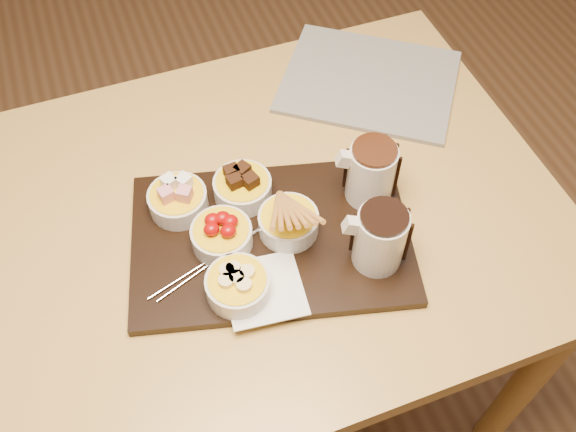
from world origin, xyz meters
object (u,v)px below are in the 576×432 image
object	(u,v)px
pitcher_milk_chocolate	(371,174)
bowl_strawberries	(222,236)
serving_board	(271,239)
newspaper	(369,81)
pitcher_dark_chocolate	(380,239)
dining_table	(221,253)

from	to	relation	value
pitcher_milk_chocolate	bowl_strawberries	bearing A→B (deg)	-163.61
serving_board	newspaper	distance (m)	0.43
bowl_strawberries	newspaper	size ratio (longest dim) A/B	0.29
pitcher_milk_chocolate	newspaper	distance (m)	0.31
serving_board	pitcher_dark_chocolate	world-z (taller)	pitcher_dark_chocolate
serving_board	newspaper	xyz separation A→B (m)	(0.32, 0.30, -0.00)
bowl_strawberries	newspaper	world-z (taller)	bowl_strawberries
serving_board	bowl_strawberries	distance (m)	0.08
dining_table	pitcher_dark_chocolate	xyz separation A→B (m)	(0.22, -0.17, 0.17)
dining_table	pitcher_dark_chocolate	world-z (taller)	pitcher_dark_chocolate
dining_table	pitcher_dark_chocolate	bearing A→B (deg)	-37.89
serving_board	bowl_strawberries	size ratio (longest dim) A/B	4.60
pitcher_dark_chocolate	newspaper	size ratio (longest dim) A/B	0.32
newspaper	pitcher_dark_chocolate	bearing A→B (deg)	-77.17
dining_table	pitcher_milk_chocolate	distance (m)	0.32
pitcher_dark_chocolate	newspaper	xyz separation A→B (m)	(0.17, 0.39, -0.07)
dining_table	newspaper	size ratio (longest dim) A/B	3.54
newspaper	pitcher_milk_chocolate	bearing A→B (deg)	-79.19
serving_board	pitcher_milk_chocolate	distance (m)	0.20
pitcher_dark_chocolate	pitcher_milk_chocolate	world-z (taller)	same
bowl_strawberries	newspaper	distance (m)	0.48
pitcher_milk_chocolate	newspaper	world-z (taller)	pitcher_milk_chocolate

